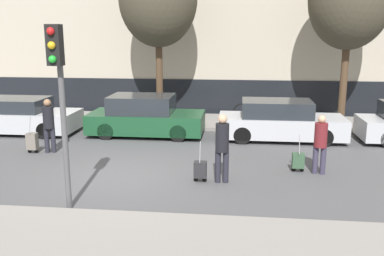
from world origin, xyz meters
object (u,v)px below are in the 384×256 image
parked_car_0 (19,116)px  parked_car_2 (280,121)px  pedestrian_center (222,144)px  traffic_light (59,82)px  pedestrian_left (49,122)px  trolley_left (32,141)px  parked_car_1 (145,117)px  pedestrian_right (320,141)px  trolley_center (200,170)px  trolley_right (298,161)px  bare_tree_near_crossing (350,0)px  parked_bicycle (254,112)px

parked_car_0 → parked_car_2: size_ratio=0.99×
pedestrian_center → traffic_light: traffic_light is taller
pedestrian_left → trolley_left: (-0.54, -0.13, -0.60)m
parked_car_2 → pedestrian_center: (-1.85, -4.71, 0.35)m
parked_car_1 → pedestrian_right: pedestrian_right is taller
parked_car_1 → pedestrian_left: (-2.50, -2.69, 0.29)m
trolley_left → trolley_center: 5.91m
trolley_right → bare_tree_near_crossing: bearing=67.6°
parked_car_1 → pedestrian_center: (3.05, -4.86, 0.32)m
trolley_right → trolley_left: bearing=173.2°
pedestrian_center → trolley_left: bearing=159.4°
pedestrian_left → parked_bicycle: pedestrian_left is taller
trolley_left → traffic_light: traffic_light is taller
trolley_right → parked_car_1: bearing=143.4°
bare_tree_near_crossing → trolley_center: bearing=-125.8°
parked_car_1 → trolley_right: size_ratio=3.97×
trolley_left → pedestrian_right: bearing=-7.0°
parked_car_0 → pedestrian_left: bearing=-46.8°
pedestrian_left → parked_car_1: bearing=33.9°
parked_car_0 → pedestrian_left: size_ratio=2.53×
pedestrian_right → trolley_right: (-0.54, 0.10, -0.60)m
trolley_center → trolley_right: bearing=22.9°
pedestrian_center → bare_tree_near_crossing: bearing=55.2°
pedestrian_center → traffic_light: size_ratio=0.45×
parked_car_0 → parked_car_1: parked_car_1 is taller
pedestrian_right → trolley_center: bearing=-151.9°
parked_car_0 → parked_car_2: (9.75, 0.03, 0.03)m
parked_car_2 → pedestrian_right: (0.74, -3.73, 0.26)m
traffic_light → bare_tree_near_crossing: bare_tree_near_crossing is taller
pedestrian_left → pedestrian_center: 5.96m
trolley_center → pedestrian_right: size_ratio=0.66×
parked_car_1 → bare_tree_near_crossing: (7.51, 2.05, 4.25)m
pedestrian_left → pedestrian_right: pedestrian_left is taller
pedestrian_center → trolley_center: size_ratio=1.65×
pedestrian_center → bare_tree_near_crossing: 9.11m
parked_car_0 → trolley_center: parked_car_0 is taller
parked_car_1 → trolley_right: (5.10, -3.78, -0.37)m
trolley_center → traffic_light: traffic_light is taller
trolley_center → parked_bicycle: (1.59, 7.45, 0.17)m
parked_bicycle → pedestrian_left: bearing=-141.5°
trolley_right → bare_tree_near_crossing: 7.82m
parked_car_0 → pedestrian_center: (7.90, -4.67, 0.38)m
trolley_left → parked_car_0: bearing=124.6°
parked_car_2 → pedestrian_center: pedestrian_center is taller
pedestrian_right → pedestrian_left: bearing=-177.9°
parked_car_1 → pedestrian_left: pedestrian_left is taller
parked_car_1 → traffic_light: traffic_light is taller
parked_car_2 → parked_car_0: bearing=-179.8°
trolley_left → pedestrian_center: (6.09, -2.05, 0.63)m
pedestrian_center → pedestrian_right: 2.77m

